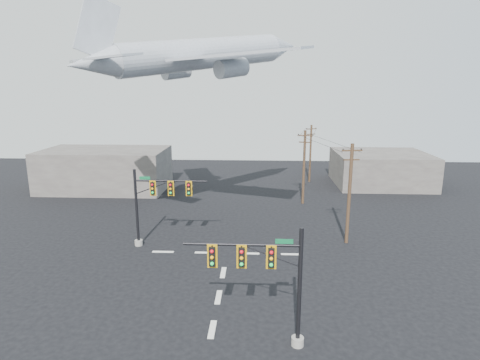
{
  "coord_description": "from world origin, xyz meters",
  "views": [
    {
      "loc": [
        2.83,
        -22.53,
        15.08
      ],
      "look_at": [
        1.54,
        5.0,
        8.63
      ],
      "focal_mm": 30.0,
      "sensor_mm": 36.0,
      "label": 1
    }
  ],
  "objects_px": {
    "signal_mast_far": "(154,204)",
    "airliner": "(203,55)",
    "utility_pole_a": "(349,192)",
    "signal_mast_near": "(271,281)",
    "utility_pole_b": "(304,166)",
    "utility_pole_c": "(310,152)"
  },
  "relations": [
    {
      "from": "signal_mast_far",
      "to": "utility_pole_a",
      "type": "bearing_deg",
      "value": 5.25
    },
    {
      "from": "utility_pole_a",
      "to": "signal_mast_near",
      "type": "bearing_deg",
      "value": -124.49
    },
    {
      "from": "signal_mast_near",
      "to": "utility_pole_a",
      "type": "height_order",
      "value": "utility_pole_a"
    },
    {
      "from": "signal_mast_near",
      "to": "utility_pole_b",
      "type": "bearing_deg",
      "value": 80.32
    },
    {
      "from": "signal_mast_far",
      "to": "utility_pole_c",
      "type": "relative_size",
      "value": 0.82
    },
    {
      "from": "signal_mast_near",
      "to": "airliner",
      "type": "distance_m",
      "value": 25.94
    },
    {
      "from": "utility_pole_b",
      "to": "airliner",
      "type": "relative_size",
      "value": 0.42
    },
    {
      "from": "signal_mast_far",
      "to": "utility_pole_c",
      "type": "distance_m",
      "value": 33.16
    },
    {
      "from": "signal_mast_far",
      "to": "utility_pole_b",
      "type": "bearing_deg",
      "value": 44.06
    },
    {
      "from": "utility_pole_a",
      "to": "airliner",
      "type": "distance_m",
      "value": 19.94
    },
    {
      "from": "utility_pole_a",
      "to": "utility_pole_c",
      "type": "height_order",
      "value": "utility_pole_a"
    },
    {
      "from": "signal_mast_far",
      "to": "utility_pole_c",
      "type": "height_order",
      "value": "utility_pole_c"
    },
    {
      "from": "utility_pole_b",
      "to": "utility_pole_c",
      "type": "relative_size",
      "value": 1.05
    },
    {
      "from": "utility_pole_c",
      "to": "airliner",
      "type": "height_order",
      "value": "airliner"
    },
    {
      "from": "airliner",
      "to": "signal_mast_near",
      "type": "bearing_deg",
      "value": -116.8
    },
    {
      "from": "utility_pole_b",
      "to": "airliner",
      "type": "distance_m",
      "value": 19.78
    },
    {
      "from": "signal_mast_near",
      "to": "utility_pole_c",
      "type": "height_order",
      "value": "utility_pole_c"
    },
    {
      "from": "utility_pole_a",
      "to": "utility_pole_c",
      "type": "xyz_separation_m",
      "value": [
        -0.5,
        26.06,
        -0.36
      ]
    },
    {
      "from": "signal_mast_far",
      "to": "airliner",
      "type": "distance_m",
      "value": 15.73
    },
    {
      "from": "airliner",
      "to": "utility_pole_c",
      "type": "bearing_deg",
      "value": 13.29
    },
    {
      "from": "airliner",
      "to": "utility_pole_a",
      "type": "bearing_deg",
      "value": -60.64
    },
    {
      "from": "utility_pole_a",
      "to": "airliner",
      "type": "bearing_deg",
      "value": 154.7
    }
  ]
}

